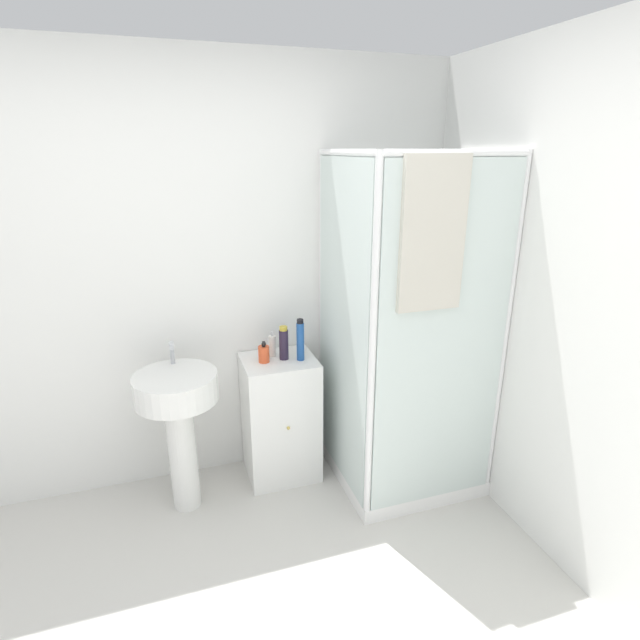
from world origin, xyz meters
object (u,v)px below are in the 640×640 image
soap_dispenser (264,354)px  shampoo_bottle_tall_black (284,343)px  sink (178,412)px  lotion_bottle_white (272,346)px  shampoo_bottle_blue (300,340)px

soap_dispenser → shampoo_bottle_tall_black: size_ratio=0.63×
sink → lotion_bottle_white: size_ratio=6.02×
shampoo_bottle_blue → lotion_bottle_white: 0.19m
shampoo_bottle_tall_black → shampoo_bottle_blue: shampoo_bottle_blue is taller
lotion_bottle_white → shampoo_bottle_blue: bearing=-36.9°
shampoo_bottle_blue → soap_dispenser: bearing=170.0°
soap_dispenser → shampoo_bottle_blue: size_ratio=0.51×
sink → soap_dispenser: 0.58m
sink → lotion_bottle_white: bearing=18.3°
shampoo_bottle_tall_black → lotion_bottle_white: (-0.06, 0.07, -0.03)m
soap_dispenser → shampoo_bottle_tall_black: bearing=2.8°
shampoo_bottle_tall_black → sink: bearing=-168.8°
soap_dispenser → shampoo_bottle_blue: bearing=-10.0°
sink → soap_dispenser: (0.51, 0.12, 0.23)m
shampoo_bottle_tall_black → shampoo_bottle_blue: bearing=-25.9°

